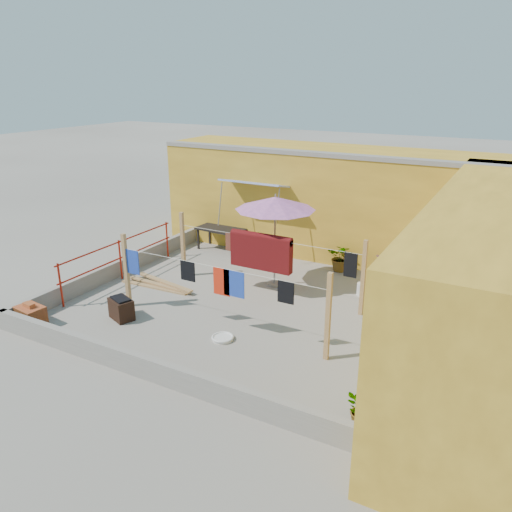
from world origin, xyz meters
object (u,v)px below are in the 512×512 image
object	(u,v)px
outdoor_table	(221,230)
water_jug_a	(400,321)
water_jug_b	(361,289)
green_hose	(405,309)
patio_umbrella	(275,204)
brazier	(121,308)
plant_back_a	(341,258)
brick_stack	(31,316)
white_basin	(223,338)

from	to	relation	value
outdoor_table	water_jug_a	distance (m)	6.80
water_jug_b	green_hose	bearing A→B (deg)	-15.83
patio_umbrella	water_jug_b	distance (m)	3.04
patio_umbrella	brazier	bearing A→B (deg)	-122.27
water_jug_a	green_hose	size ratio (longest dim) A/B	0.81
plant_back_a	water_jug_a	bearing A→B (deg)	-49.27
brick_stack	brazier	distance (m)	1.94
patio_umbrella	water_jug_a	xyz separation A→B (m)	(3.49, -0.87, -2.02)
water_jug_b	plant_back_a	bearing A→B (deg)	127.06
patio_umbrella	white_basin	distance (m)	3.82
brick_stack	water_jug_a	world-z (taller)	brick_stack
brazier	plant_back_a	world-z (taller)	plant_back_a
water_jug_b	brazier	bearing A→B (deg)	-138.58
patio_umbrella	plant_back_a	size ratio (longest dim) A/B	3.03
brazier	water_jug_b	world-z (taller)	brazier
brick_stack	brazier	world-z (taller)	brick_stack
water_jug_b	green_hose	size ratio (longest dim) A/B	0.78
patio_umbrella	white_basin	bearing A→B (deg)	-83.32
brick_stack	white_basin	xyz separation A→B (m)	(4.04, 1.47, -0.19)
brazier	plant_back_a	bearing A→B (deg)	57.21
water_jug_b	brick_stack	bearing A→B (deg)	-139.35
brazier	plant_back_a	size ratio (longest dim) A/B	0.84
brick_stack	water_jug_b	distance (m)	7.76
water_jug_a	plant_back_a	distance (m)	3.52
outdoor_table	brazier	distance (m)	5.21
brazier	green_hose	bearing A→B (deg)	32.53
patio_umbrella	plant_back_a	bearing A→B (deg)	56.23
water_jug_a	white_basin	bearing A→B (deg)	-143.96
patio_umbrella	water_jug_b	size ratio (longest dim) A/B	6.60
patio_umbrella	plant_back_a	xyz separation A→B (m)	(1.20, 1.79, -1.79)
white_basin	green_hose	distance (m)	4.43
patio_umbrella	brazier	distance (m)	4.47
water_jug_a	plant_back_a	bearing A→B (deg)	130.73
white_basin	water_jug_b	bearing A→B (deg)	62.71
water_jug_b	plant_back_a	size ratio (longest dim) A/B	0.46
outdoor_table	water_jug_a	xyz separation A→B (m)	(6.26, -2.61, -0.47)
brick_stack	plant_back_a	size ratio (longest dim) A/B	0.82
patio_umbrella	brick_stack	size ratio (longest dim) A/B	3.68
brick_stack	white_basin	world-z (taller)	brick_stack
brick_stack	water_jug_b	world-z (taller)	brick_stack
patio_umbrella	white_basin	world-z (taller)	patio_umbrella
outdoor_table	brazier	bearing A→B (deg)	-83.12
green_hose	plant_back_a	distance (m)	2.77
patio_umbrella	brick_stack	distance (m)	6.21
patio_umbrella	green_hose	distance (m)	4.01
white_basin	water_jug_b	world-z (taller)	water_jug_b
green_hose	plant_back_a	xyz separation A→B (m)	(-2.18, 1.68, 0.37)
patio_umbrella	plant_back_a	world-z (taller)	patio_umbrella
white_basin	green_hose	xyz separation A→B (m)	(3.01, 3.25, -0.01)
plant_back_a	brazier	bearing A→B (deg)	-122.79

